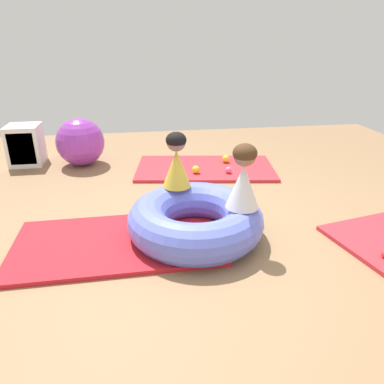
{
  "coord_description": "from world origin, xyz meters",
  "views": [
    {
      "loc": [
        -0.58,
        -2.89,
        1.69
      ],
      "look_at": [
        -0.11,
        0.15,
        0.36
      ],
      "focal_mm": 33.77,
      "sensor_mm": 36.0,
      "label": 1
    }
  ],
  "objects_px": {
    "child_in_white": "(243,177)",
    "play_ball_green": "(182,231)",
    "play_ball_teal": "(176,166)",
    "play_ball_yellow": "(226,159)",
    "storage_cube": "(25,145)",
    "inflatable_cushion": "(195,220)",
    "play_ball_yellow_second": "(196,169)",
    "child_in_yellow": "(176,161)",
    "play_ball_pink": "(228,170)",
    "exercise_ball_large": "(80,142)"
  },
  "relations": [
    {
      "from": "play_ball_pink",
      "to": "child_in_white",
      "type": "bearing_deg",
      "value": -100.7
    },
    {
      "from": "child_in_yellow",
      "to": "exercise_ball_large",
      "type": "height_order",
      "value": "child_in_yellow"
    },
    {
      "from": "play_ball_yellow_second",
      "to": "storage_cube",
      "type": "relative_size",
      "value": 0.18
    },
    {
      "from": "child_in_white",
      "to": "play_ball_yellow_second",
      "type": "xyz_separation_m",
      "value": [
        -0.11,
        1.7,
        -0.53
      ]
    },
    {
      "from": "play_ball_yellow",
      "to": "child_in_white",
      "type": "bearing_deg",
      "value": -100.37
    },
    {
      "from": "play_ball_green",
      "to": "play_ball_yellow_second",
      "type": "xyz_separation_m",
      "value": [
        0.39,
        1.58,
        0.0
      ]
    },
    {
      "from": "play_ball_green",
      "to": "play_ball_teal",
      "type": "height_order",
      "value": "play_ball_green"
    },
    {
      "from": "child_in_yellow",
      "to": "exercise_ball_large",
      "type": "bearing_deg",
      "value": -86.84
    },
    {
      "from": "play_ball_green",
      "to": "storage_cube",
      "type": "relative_size",
      "value": 0.18
    },
    {
      "from": "play_ball_yellow_second",
      "to": "exercise_ball_large",
      "type": "distance_m",
      "value": 1.7
    },
    {
      "from": "exercise_ball_large",
      "to": "storage_cube",
      "type": "distance_m",
      "value": 0.79
    },
    {
      "from": "child_in_yellow",
      "to": "storage_cube",
      "type": "distance_m",
      "value": 2.79
    },
    {
      "from": "child_in_white",
      "to": "storage_cube",
      "type": "distance_m",
      "value": 3.52
    },
    {
      "from": "child_in_white",
      "to": "play_ball_teal",
      "type": "xyz_separation_m",
      "value": [
        -0.35,
        1.91,
        -0.54
      ]
    },
    {
      "from": "child_in_yellow",
      "to": "play_ball_teal",
      "type": "xyz_separation_m",
      "value": [
        0.15,
        1.37,
        -0.53
      ]
    },
    {
      "from": "play_ball_yellow",
      "to": "play_ball_yellow_second",
      "type": "xyz_separation_m",
      "value": [
        -0.49,
        -0.37,
        -0.0
      ]
    },
    {
      "from": "play_ball_yellow_second",
      "to": "inflatable_cushion",
      "type": "bearing_deg",
      "value": -99.61
    },
    {
      "from": "child_in_yellow",
      "to": "play_ball_green",
      "type": "xyz_separation_m",
      "value": [
        -0.0,
        -0.42,
        -0.52
      ]
    },
    {
      "from": "inflatable_cushion",
      "to": "play_ball_green",
      "type": "height_order",
      "value": "inflatable_cushion"
    },
    {
      "from": "storage_cube",
      "to": "child_in_yellow",
      "type": "bearing_deg",
      "value": -46.23
    },
    {
      "from": "child_in_white",
      "to": "play_ball_pink",
      "type": "height_order",
      "value": "child_in_white"
    },
    {
      "from": "play_ball_green",
      "to": "play_ball_yellow",
      "type": "bearing_deg",
      "value": 65.79
    },
    {
      "from": "play_ball_green",
      "to": "play_ball_pink",
      "type": "relative_size",
      "value": 1.2
    },
    {
      "from": "play_ball_teal",
      "to": "play_ball_yellow_second",
      "type": "bearing_deg",
      "value": -41.52
    },
    {
      "from": "child_in_white",
      "to": "play_ball_green",
      "type": "bearing_deg",
      "value": 63.61
    },
    {
      "from": "exercise_ball_large",
      "to": "child_in_yellow",
      "type": "bearing_deg",
      "value": -58.53
    },
    {
      "from": "exercise_ball_large",
      "to": "storage_cube",
      "type": "relative_size",
      "value": 1.18
    },
    {
      "from": "play_ball_pink",
      "to": "storage_cube",
      "type": "relative_size",
      "value": 0.15
    },
    {
      "from": "play_ball_teal",
      "to": "storage_cube",
      "type": "xyz_separation_m",
      "value": [
        -2.07,
        0.64,
        0.2
      ]
    },
    {
      "from": "inflatable_cushion",
      "to": "play_ball_green",
      "type": "bearing_deg",
      "value": -163.8
    },
    {
      "from": "child_in_white",
      "to": "storage_cube",
      "type": "height_order",
      "value": "child_in_white"
    },
    {
      "from": "inflatable_cushion",
      "to": "play_ball_pink",
      "type": "relative_size",
      "value": 14.38
    },
    {
      "from": "play_ball_teal",
      "to": "play_ball_pink",
      "type": "bearing_deg",
      "value": -22.17
    },
    {
      "from": "storage_cube",
      "to": "play_ball_yellow_second",
      "type": "bearing_deg",
      "value": -20.15
    },
    {
      "from": "child_in_yellow",
      "to": "play_ball_teal",
      "type": "height_order",
      "value": "child_in_yellow"
    },
    {
      "from": "play_ball_teal",
      "to": "play_ball_yellow_second",
      "type": "xyz_separation_m",
      "value": [
        0.23,
        -0.21,
        0.01
      ]
    },
    {
      "from": "child_in_yellow",
      "to": "exercise_ball_large",
      "type": "relative_size",
      "value": 0.81
    },
    {
      "from": "play_ball_yellow_second",
      "to": "play_ball_pink",
      "type": "bearing_deg",
      "value": -8.16
    },
    {
      "from": "play_ball_yellow",
      "to": "storage_cube",
      "type": "relative_size",
      "value": 0.19
    },
    {
      "from": "child_in_white",
      "to": "play_ball_teal",
      "type": "bearing_deg",
      "value": -2.45
    },
    {
      "from": "play_ball_green",
      "to": "storage_cube",
      "type": "distance_m",
      "value": 3.1
    },
    {
      "from": "child_in_white",
      "to": "play_ball_yellow_second",
      "type": "relative_size",
      "value": 5.39
    },
    {
      "from": "child_in_yellow",
      "to": "play_ball_pink",
      "type": "bearing_deg",
      "value": -154.49
    },
    {
      "from": "play_ball_teal",
      "to": "exercise_ball_large",
      "type": "bearing_deg",
      "value": 158.82
    },
    {
      "from": "child_in_yellow",
      "to": "play_ball_yellow",
      "type": "distance_m",
      "value": 1.83
    },
    {
      "from": "play_ball_yellow",
      "to": "play_ball_green",
      "type": "relative_size",
      "value": 1.04
    },
    {
      "from": "inflatable_cushion",
      "to": "exercise_ball_large",
      "type": "xyz_separation_m",
      "value": [
        -1.26,
        2.25,
        0.15
      ]
    },
    {
      "from": "play_ball_green",
      "to": "exercise_ball_large",
      "type": "height_order",
      "value": "exercise_ball_large"
    },
    {
      "from": "play_ball_yellow",
      "to": "play_ball_green",
      "type": "xyz_separation_m",
      "value": [
        -0.88,
        -1.95,
        -0.0
      ]
    },
    {
      "from": "inflatable_cushion",
      "to": "play_ball_green",
      "type": "relative_size",
      "value": 11.97
    }
  ]
}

